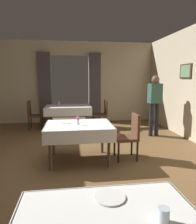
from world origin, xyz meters
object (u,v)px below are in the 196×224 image
(person_waiter_by_doorway, at_px, (155,101))
(plate_far_b, at_px, (79,105))
(chair_mid_right, at_px, (130,134))
(dining_table_far, at_px, (68,108))
(chair_far_left, at_px, (33,114))
(plate_near_b, at_px, (110,197))
(flower_vase_far, at_px, (59,103))
(glass_near_a, at_px, (163,215))
(dining_table_mid, at_px, (79,129))
(chair_far_right, at_px, (102,113))
(flower_vase_mid, at_px, (78,120))
(plate_mid_b, at_px, (66,123))

(person_waiter_by_doorway, bearing_deg, plate_far_b, 146.15)
(chair_mid_right, bearing_deg, dining_table_far, 113.45)
(chair_mid_right, height_order, chair_far_left, same)
(plate_near_b, distance_m, flower_vase_far, 5.66)
(chair_far_left, xyz_separation_m, person_waiter_by_doorway, (3.58, -1.29, 0.51))
(chair_mid_right, height_order, flower_vase_far, chair_mid_right)
(dining_table_far, xyz_separation_m, glass_near_a, (0.61, -5.80, 0.14))
(dining_table_mid, distance_m, plate_far_b, 2.99)
(chair_far_right, relative_size, flower_vase_mid, 5.54)
(chair_mid_right, bearing_deg, flower_vase_mid, -177.49)
(dining_table_mid, height_order, person_waiter_by_doorway, person_waiter_by_doorway)
(chair_mid_right, xyz_separation_m, plate_far_b, (-0.90, 3.01, 0.24))
(dining_table_mid, height_order, glass_near_a, glass_near_a)
(dining_table_mid, distance_m, chair_far_left, 3.19)
(chair_mid_right, bearing_deg, plate_far_b, 106.63)
(dining_table_mid, relative_size, glass_near_a, 13.35)
(dining_table_mid, xyz_separation_m, plate_near_b, (0.12, -2.61, 0.09))
(plate_mid_b, xyz_separation_m, flower_vase_far, (-0.28, 2.90, 0.08))
(chair_mid_right, height_order, chair_far_right, same)
(chair_far_left, distance_m, flower_vase_far, 0.90)
(plate_mid_b, bearing_deg, dining_table_mid, -23.83)
(chair_far_right, bearing_deg, flower_vase_far, 171.42)
(chair_far_left, relative_size, plate_mid_b, 4.49)
(glass_near_a, xyz_separation_m, flower_vase_far, (-0.92, 5.93, 0.04))
(plate_far_b, distance_m, person_waiter_by_doorway, 2.52)
(flower_vase_far, bearing_deg, glass_near_a, -81.19)
(chair_far_right, bearing_deg, plate_mid_b, -113.34)
(dining_table_mid, bearing_deg, glass_near_a, -82.38)
(chair_far_right, xyz_separation_m, plate_far_b, (-0.77, 0.19, 0.24))
(dining_table_mid, distance_m, plate_near_b, 2.61)
(dining_table_mid, bearing_deg, person_waiter_by_doorway, 35.63)
(dining_table_mid, distance_m, chair_mid_right, 1.04)
(chair_far_right, bearing_deg, glass_near_a, -95.18)
(chair_mid_right, bearing_deg, chair_far_left, 129.51)
(chair_far_right, height_order, flower_vase_far, chair_far_right)
(glass_near_a, xyz_separation_m, plate_mid_b, (-0.64, 3.03, -0.04))
(chair_mid_right, relative_size, flower_vase_far, 5.59)
(dining_table_mid, distance_m, flower_vase_far, 3.06)
(plate_near_b, bearing_deg, plate_far_b, 89.80)
(plate_mid_b, bearing_deg, glass_near_a, -78.04)
(plate_mid_b, relative_size, plate_far_b, 1.09)
(chair_far_right, relative_size, chair_far_left, 1.00)
(dining_table_far, relative_size, person_waiter_by_doorway, 0.87)
(plate_far_b, bearing_deg, chair_mid_right, -73.37)
(chair_mid_right, xyz_separation_m, flower_vase_mid, (-1.05, -0.05, 0.33))
(plate_mid_b, height_order, plate_far_b, same)
(flower_vase_far, bearing_deg, chair_far_right, -8.58)
(chair_mid_right, distance_m, plate_mid_b, 1.31)
(chair_mid_right, distance_m, flower_vase_mid, 1.10)
(dining_table_mid, distance_m, plate_mid_b, 0.29)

